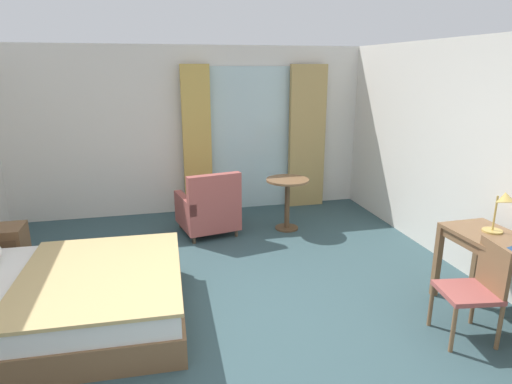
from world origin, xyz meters
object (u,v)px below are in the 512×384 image
Objects in this scene: armchair_by_window at (209,210)px; round_cafe_table at (287,193)px; nightstand at (3,248)px; bed at (53,299)px; desk_lamp at (503,204)px; desk_chair at (477,286)px.

armchair_by_window is 1.23× the size of round_cafe_table.
nightstand is 2.48m from armchair_by_window.
desk_lamp reaches higher than bed.
desk_chair is 3.46m from armchair_by_window.
bed is 4.35× the size of nightstand.
round_cafe_table is (-0.75, 2.85, 0.05)m from desk_chair.
nightstand is 0.69× the size of round_cafe_table.
desk_lamp is (4.67, -2.06, 0.82)m from nightstand.
bed reaches higher than nightstand.
desk_lamp is at bearing -49.46° from armchair_by_window.
round_cafe_table is at bearing -4.13° from armchair_by_window.
armchair_by_window is at bearing 122.32° from desk_chair.
bed is 2.47× the size of armchair_by_window.
bed reaches higher than round_cafe_table.
round_cafe_table is at bearing 114.32° from desk_lamp.
desk_lamp is at bearing -65.68° from round_cafe_table.
nightstand is at bearing 151.12° from desk_chair.
round_cafe_table is at bearing 33.86° from bed.
desk_lamp is 0.61× the size of round_cafe_table.
armchair_by_window is (-2.26, 2.64, -0.73)m from desk_lamp.
armchair_by_window is at bearing 49.50° from bed.
desk_chair reaches higher than round_cafe_table.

